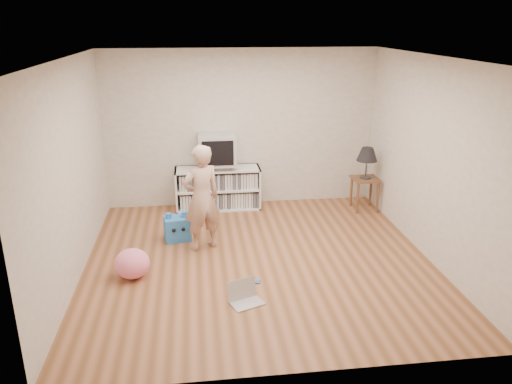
{
  "coord_description": "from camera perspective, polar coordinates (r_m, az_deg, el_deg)",
  "views": [
    {
      "loc": [
        -0.77,
        -5.89,
        3.02
      ],
      "look_at": [
        0.02,
        0.4,
        0.82
      ],
      "focal_mm": 35.0,
      "sensor_mm": 36.0,
      "label": 1
    }
  ],
  "objects": [
    {
      "name": "media_unit",
      "position": [
        8.37,
        -4.37,
        0.46
      ],
      "size": [
        1.4,
        0.45,
        0.7
      ],
      "color": "white",
      "rests_on": "ground"
    },
    {
      "name": "plush_blue",
      "position": [
        7.28,
        -8.99,
        -4.09
      ],
      "size": [
        0.4,
        0.36,
        0.42
      ],
      "rotation": [
        0.0,
        0.0,
        0.17
      ],
      "color": "blue",
      "rests_on": "ground"
    },
    {
      "name": "playing_cards",
      "position": [
        6.14,
        0.16,
        -10.2
      ],
      "size": [
        0.09,
        0.11,
        0.02
      ],
      "primitive_type": "cube",
      "rotation": [
        0.0,
        0.0,
        -0.31
      ],
      "color": "#4263B0",
      "rests_on": "ground"
    },
    {
      "name": "dvd_deck",
      "position": [
        8.24,
        -4.43,
        2.96
      ],
      "size": [
        0.45,
        0.35,
        0.07
      ],
      "primitive_type": "cube",
      "color": "gray",
      "rests_on": "media_unit"
    },
    {
      "name": "walls",
      "position": [
        6.18,
        0.31,
        2.98
      ],
      "size": [
        4.52,
        4.52,
        2.6
      ],
      "color": "#B9B1A2",
      "rests_on": "ground"
    },
    {
      "name": "laptop",
      "position": [
        5.74,
        -1.34,
        -11.82
      ],
      "size": [
        0.43,
        0.39,
        0.24
      ],
      "rotation": [
        0.0,
        0.0,
        0.38
      ],
      "color": "silver",
      "rests_on": "ground"
    },
    {
      "name": "table_lamp",
      "position": [
        8.29,
        12.59,
        4.14
      ],
      "size": [
        0.34,
        0.34,
        0.52
      ],
      "color": "#333333",
      "rests_on": "side_table"
    },
    {
      "name": "crt_tv",
      "position": [
        8.16,
        -4.48,
        4.88
      ],
      "size": [
        0.6,
        0.53,
        0.5
      ],
      "color": "#AEAEB3",
      "rests_on": "dvd_deck"
    },
    {
      "name": "ground",
      "position": [
        6.66,
        0.29,
        -7.83
      ],
      "size": [
        4.5,
        4.5,
        0.0
      ],
      "primitive_type": "plane",
      "color": "brown",
      "rests_on": "ground"
    },
    {
      "name": "ceiling",
      "position": [
        5.95,
        0.34,
        15.09
      ],
      "size": [
        4.5,
        4.5,
        0.01
      ],
      "primitive_type": "cube",
      "color": "white",
      "rests_on": "walls"
    },
    {
      "name": "side_table",
      "position": [
        8.44,
        12.33,
        0.7
      ],
      "size": [
        0.42,
        0.42,
        0.55
      ],
      "color": "brown",
      "rests_on": "ground"
    },
    {
      "name": "person",
      "position": [
        6.76,
        -6.25,
        -0.69
      ],
      "size": [
        0.64,
        0.55,
        1.48
      ],
      "primitive_type": "imported",
      "rotation": [
        0.0,
        0.0,
        3.57
      ],
      "color": "tan",
      "rests_on": "ground"
    },
    {
      "name": "plush_pink",
      "position": [
        6.36,
        -13.99,
        -7.94
      ],
      "size": [
        0.56,
        0.56,
        0.37
      ],
      "primitive_type": "ellipsoid",
      "rotation": [
        0.0,
        0.0,
        0.38
      ],
      "color": "pink",
      "rests_on": "ground"
    }
  ]
}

